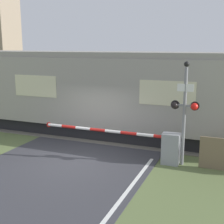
# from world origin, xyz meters

# --- Properties ---
(ground_plane) EXTENTS (80.00, 80.00, 0.00)m
(ground_plane) POSITION_xyz_m (0.00, 0.00, 0.00)
(ground_plane) COLOR #5B6B3D
(track_bed) EXTENTS (36.00, 3.20, 0.13)m
(track_bed) POSITION_xyz_m (0.00, 3.49, 0.02)
(track_bed) COLOR #666056
(track_bed) RESTS_ON ground_plane
(train) EXTENTS (21.59, 2.88, 3.81)m
(train) POSITION_xyz_m (-3.09, 3.49, 1.95)
(train) COLOR black
(train) RESTS_ON ground_plane
(crossing_barrier) EXTENTS (5.36, 0.44, 1.10)m
(crossing_barrier) POSITION_xyz_m (2.88, 0.82, 0.63)
(crossing_barrier) COLOR gray
(crossing_barrier) RESTS_ON ground_plane
(signal_post) EXTENTS (0.96, 0.26, 3.57)m
(signal_post) POSITION_xyz_m (3.70, 0.90, 2.03)
(signal_post) COLOR gray
(signal_post) RESTS_ON ground_plane
(distant_building) EXTENTS (3.67, 3.67, 10.31)m
(distant_building) POSITION_xyz_m (-19.60, 19.01, 5.23)
(distant_building) COLOR gray
(distant_building) RESTS_ON ground_plane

